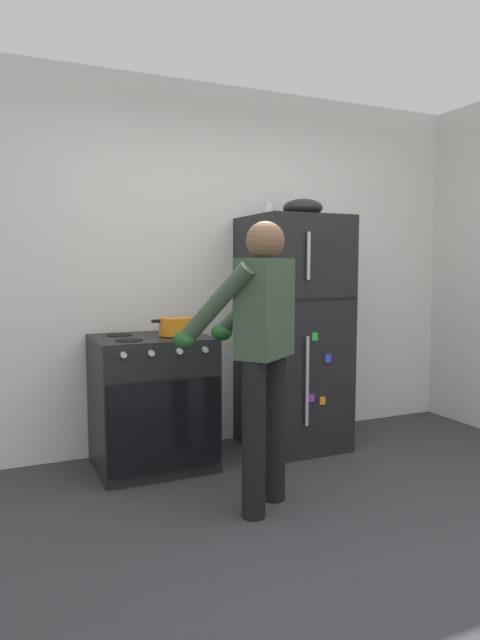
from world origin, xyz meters
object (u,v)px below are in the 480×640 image
person_cook (259,339)px  red_pot (176,326)px  refrigerator (292,333)px  coffee_mug (269,210)px  mixing_bowl (303,208)px  stove_range (153,402)px

person_cook → red_pot: (-0.21, 0.84, -0.00)m
refrigerator → person_cook: (-0.71, -0.89, 0.10)m
coffee_mug → person_cook: bearing=-119.8°
coffee_mug → mixing_bowl: bearing=-11.0°
refrigerator → mixing_bowl: size_ratio=5.85×
stove_range → mixing_bowl: 1.78m
refrigerator → coffee_mug: 0.93m
person_cook → mixing_bowl: size_ratio=5.44×
red_pot → mixing_bowl: mixing_bowl is taller
refrigerator → red_pot: bearing=-176.9°
stove_range → coffee_mug: size_ratio=7.99×
stove_range → coffee_mug: coffee_mug is taller
mixing_bowl → coffee_mug: bearing=169.0°
refrigerator → person_cook: 1.14m
stove_range → coffee_mug: bearing=3.8°
stove_range → person_cook: bearing=-67.1°
person_cook → mixing_bowl: (0.79, 0.89, 0.83)m
red_pot → mixing_bowl: size_ratio=1.13×
coffee_mug → stove_range: bearing=-176.2°
mixing_bowl → refrigerator: bearing=-179.8°
person_cook → mixing_bowl: bearing=48.2°
person_cook → red_pot: person_cook is taller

